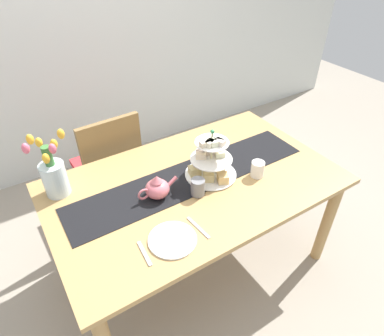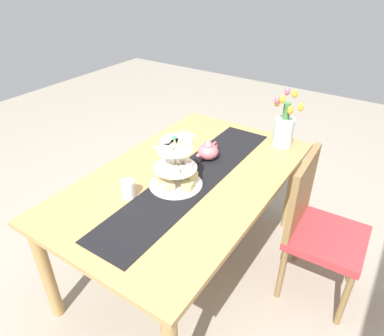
# 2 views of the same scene
# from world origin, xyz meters

# --- Properties ---
(ground_plane) EXTENTS (8.00, 8.00, 0.00)m
(ground_plane) POSITION_xyz_m (0.00, 0.00, 0.00)
(ground_plane) COLOR gray
(dining_table) EXTENTS (1.64, 0.99, 0.72)m
(dining_table) POSITION_xyz_m (0.00, 0.00, 0.63)
(dining_table) COLOR tan
(dining_table) RESTS_ON ground_plane
(chair_left) EXTENTS (0.44, 0.44, 0.91)m
(chair_left) POSITION_xyz_m (-0.27, 0.72, 0.50)
(chair_left) COLOR olive
(chair_left) RESTS_ON ground_plane
(table_runner) EXTENTS (1.47, 0.30, 0.00)m
(table_runner) POSITION_xyz_m (0.00, 0.04, 0.73)
(table_runner) COLOR black
(table_runner) RESTS_ON dining_table
(tiered_cake_stand) EXTENTS (0.30, 0.30, 0.30)m
(tiered_cake_stand) POSITION_xyz_m (0.11, -0.00, 0.82)
(tiered_cake_stand) COLOR beige
(tiered_cake_stand) RESTS_ON table_runner
(teapot) EXTENTS (0.24, 0.13, 0.14)m
(teapot) POSITION_xyz_m (-0.24, 0.00, 0.78)
(teapot) COLOR #D66B75
(teapot) RESTS_ON table_runner
(tulip_vase) EXTENTS (0.21, 0.19, 0.38)m
(tulip_vase) POSITION_xyz_m (-0.68, 0.32, 0.86)
(tulip_vase) COLOR silver
(tulip_vase) RESTS_ON dining_table
(dinner_plate_left) EXTENTS (0.23, 0.23, 0.01)m
(dinner_plate_left) POSITION_xyz_m (-0.32, -0.31, 0.73)
(dinner_plate_left) COLOR white
(dinner_plate_left) RESTS_ON dining_table
(fork_left) EXTENTS (0.03, 0.15, 0.01)m
(fork_left) POSITION_xyz_m (-0.47, -0.31, 0.73)
(fork_left) COLOR silver
(fork_left) RESTS_ON dining_table
(knife_left) EXTENTS (0.03, 0.17, 0.01)m
(knife_left) POSITION_xyz_m (-0.18, -0.31, 0.73)
(knife_left) COLOR silver
(knife_left) RESTS_ON dining_table
(mug_grey) EXTENTS (0.08, 0.08, 0.09)m
(mug_grey) POSITION_xyz_m (-0.05, -0.10, 0.77)
(mug_grey) COLOR slate
(mug_grey) RESTS_ON table_runner
(mug_white_text) EXTENTS (0.08, 0.08, 0.09)m
(mug_white_text) POSITION_xyz_m (0.33, -0.15, 0.77)
(mug_white_text) COLOR white
(mug_white_text) RESTS_ON dining_table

